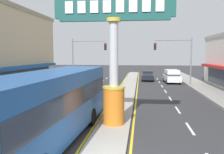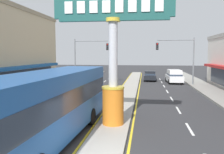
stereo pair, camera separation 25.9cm
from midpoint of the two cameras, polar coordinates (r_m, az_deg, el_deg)
The scene contains 11 objects.
median_strip at distance 26.67m, azimuth 3.39°, elevation -3.15°, with size 1.85×52.00×0.14m, color #A39E93.
sidewalk_left at distance 26.82m, azimuth -16.39°, elevation -3.27°, with size 2.86×60.00×0.18m, color gray.
sidewalk_right at distance 25.71m, azimuth 23.49°, elevation -3.88°, with size 2.86×60.00×0.18m, color gray.
lane_markings at distance 25.35m, azimuth 3.20°, elevation -3.75°, with size 8.59×52.00×0.01m.
district_sign at distance 13.12m, azimuth -0.14°, elevation 4.16°, with size 6.59×1.26×7.25m.
traffic_light_left_side at distance 32.98m, azimuth -6.73°, elevation 5.76°, with size 4.86×0.46×6.20m.
traffic_light_right_side at distance 31.81m, azimuth 15.23°, elevation 5.62°, with size 4.86×0.46×6.20m.
sedan_near_right_lane at distance 37.03m, azimuth 8.40°, elevation 0.35°, with size 1.93×4.35×1.53m.
bus_far_right_lane at distance 11.32m, azimuth -15.04°, elevation -5.96°, with size 3.06×11.31×3.26m.
suv_near_left_lane at distance 34.67m, azimuth 13.98°, elevation 0.22°, with size 2.16×4.70×1.90m.
sedan_mid_left_lane at distance 27.50m, azimuth -8.91°, elevation -1.43°, with size 2.00×4.38×1.53m.
Camera 1 is at (1.49, -8.34, 4.08)m, focal length 37.95 mm.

